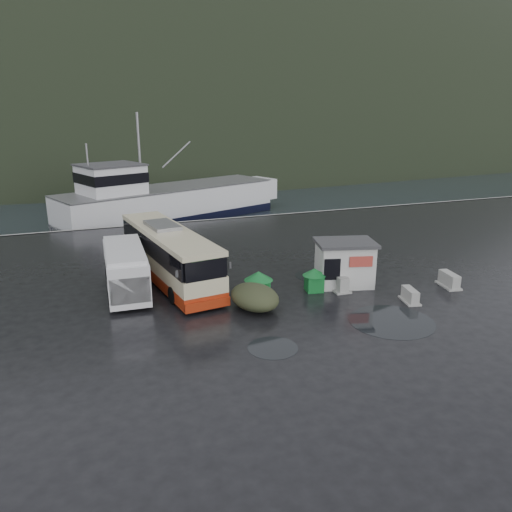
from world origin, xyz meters
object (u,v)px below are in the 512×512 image
object	(u,v)px
dome_tent	(255,308)
ticket_kiosk	(343,284)
coach_bus	(170,280)
waste_bin_right	(314,291)
waste_bin_left	(258,299)
jersey_barrier_b	(338,289)
fishing_trawler	(170,206)
white_van	(127,293)
jersey_barrier_a	(409,302)
jersey_barrier_c	(448,286)

from	to	relation	value
dome_tent	ticket_kiosk	bearing A→B (deg)	14.70
coach_bus	waste_bin_right	world-z (taller)	coach_bus
waste_bin_left	waste_bin_right	xyz separation A→B (m)	(3.36, 0.07, 0.00)
jersey_barrier_b	fishing_trawler	size ratio (longest dim) A/B	0.07
waste_bin_left	waste_bin_right	bearing A→B (deg)	1.23
white_van	dome_tent	xyz separation A→B (m)	(5.89, -4.57, 0.00)
waste_bin_left	fishing_trawler	xyz separation A→B (m)	(0.57, 27.91, 0.00)
white_van	jersey_barrier_a	xyz separation A→B (m)	(13.93, -6.58, 0.00)
white_van	ticket_kiosk	distance (m)	12.36
ticket_kiosk	fishing_trawler	world-z (taller)	fishing_trawler
waste_bin_left	coach_bus	bearing A→B (deg)	129.02
dome_tent	white_van	bearing A→B (deg)	142.17
jersey_barrier_a	jersey_barrier_c	distance (m)	3.75
ticket_kiosk	jersey_barrier_a	distance (m)	4.09
white_van	jersey_barrier_c	xyz separation A→B (m)	(17.49, -5.40, 0.00)
jersey_barrier_a	waste_bin_right	bearing A→B (deg)	141.26
waste_bin_left	waste_bin_right	distance (m)	3.36
waste_bin_left	jersey_barrier_c	world-z (taller)	waste_bin_left
coach_bus	jersey_barrier_b	size ratio (longest dim) A/B	6.51
jersey_barrier_b	jersey_barrier_c	size ratio (longest dim) A/B	1.08
coach_bus	jersey_barrier_a	distance (m)	13.79
white_van	dome_tent	bearing A→B (deg)	-35.59
coach_bus	waste_bin_right	size ratio (longest dim) A/B	8.76
waste_bin_right	jersey_barrier_b	world-z (taller)	waste_bin_right
coach_bus	jersey_barrier_c	distance (m)	16.31
white_van	fishing_trawler	xyz separation A→B (m)	(7.10, 24.50, 0.00)
dome_tent	jersey_barrier_c	xyz separation A→B (m)	(11.60, -0.83, 0.00)
white_van	waste_bin_right	distance (m)	10.44
coach_bus	waste_bin_left	xyz separation A→B (m)	(3.88, -4.79, 0.00)
jersey_barrier_c	jersey_barrier_a	bearing A→B (deg)	-161.68
dome_tent	fishing_trawler	xyz separation A→B (m)	(1.21, 29.07, 0.00)
waste_bin_right	jersey_barrier_c	bearing A→B (deg)	-15.16
jersey_barrier_a	jersey_barrier_c	size ratio (longest dim) A/B	0.88
fishing_trawler	jersey_barrier_c	bearing A→B (deg)	-92.06
dome_tent	jersey_barrier_b	size ratio (longest dim) A/B	1.76
waste_bin_left	dome_tent	bearing A→B (deg)	-119.03
dome_tent	waste_bin_right	bearing A→B (deg)	17.06
waste_bin_right	jersey_barrier_b	bearing A→B (deg)	-10.08
waste_bin_right	jersey_barrier_c	size ratio (longest dim) A/B	0.81
jersey_barrier_b	jersey_barrier_c	distance (m)	6.47
waste_bin_right	jersey_barrier_a	size ratio (longest dim) A/B	0.92
dome_tent	jersey_barrier_c	distance (m)	11.63
dome_tent	jersey_barrier_b	xyz separation A→B (m)	(5.38, 0.98, 0.00)
dome_tent	jersey_barrier_a	distance (m)	8.28
white_van	fishing_trawler	size ratio (longest dim) A/B	0.23
jersey_barrier_c	waste_bin_left	bearing A→B (deg)	169.73
jersey_barrier_a	fishing_trawler	bearing A→B (deg)	102.39
jersey_barrier_a	waste_bin_left	bearing A→B (deg)	156.84
jersey_barrier_a	dome_tent	bearing A→B (deg)	165.97
coach_bus	ticket_kiosk	xyz separation A→B (m)	(9.34, -4.34, 0.00)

